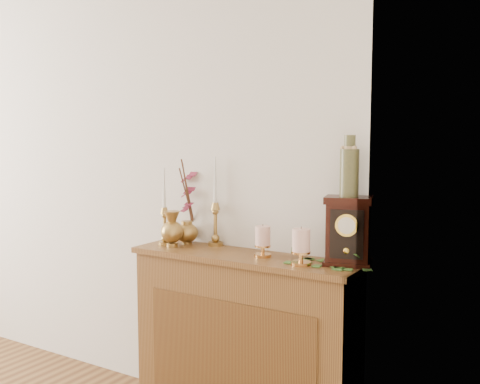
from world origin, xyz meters
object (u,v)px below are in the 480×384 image
Objects in this scene: candlestick_left at (165,220)px; ginger_jar at (188,205)px; bud_vase at (172,229)px; candlestick_center at (215,217)px; ceramic_vase at (349,169)px; mantel_clock at (348,232)px.

candlestick_left is 0.17m from ginger_jar.
candlestick_center is at bearing 39.61° from bud_vase.
candlestick_center is 1.03× the size of ginger_jar.
ceramic_vase is at bearing 4.29° from candlestick_left.
bud_vase is (0.07, -0.02, -0.04)m from candlestick_left.
mantel_clock is at bearing -3.96° from candlestick_center.
ceramic_vase is at bearing 90.00° from mantel_clock.
ginger_jar is at bearing 161.97° from mantel_clock.
candlestick_left is 1.51× the size of ceramic_vase.
mantel_clock reaches higher than bud_vase.
candlestick_left is 1.33× the size of mantel_clock.
candlestick_left is 2.19× the size of bud_vase.
candlestick_center is at bearing 27.19° from candlestick_left.
ceramic_vase is at bearing 5.89° from bud_vase.
ceramic_vase is (0.98, -0.06, 0.24)m from ginger_jar.
candlestick_left is at bearing -152.81° from candlestick_center.
bud_vase is 1.04m from ceramic_vase.
ginger_jar is 0.98m from mantel_clock.
candlestick_center is at bearing 161.45° from mantel_clock.
candlestick_left reaches higher than bud_vase.
candlestick_center is at bearing 176.25° from ceramic_vase.
candlestick_center is 1.72× the size of ceramic_vase.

